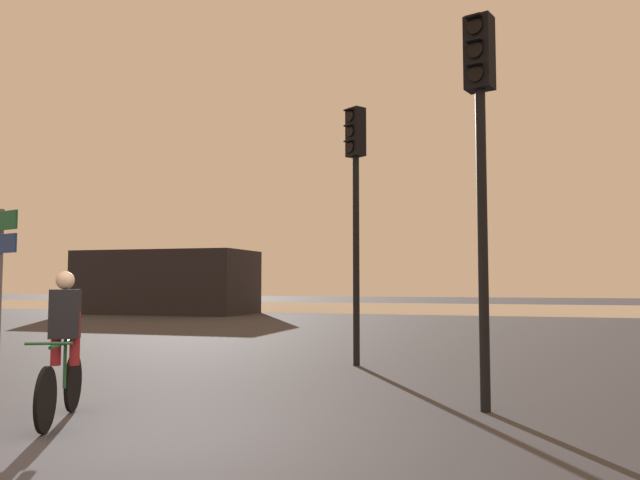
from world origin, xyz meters
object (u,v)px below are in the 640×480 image
object	(u,v)px
distant_building	(167,282)
cyclist	(63,344)
traffic_light_near_right	(481,135)
traffic_light_center	(356,186)

from	to	relation	value
distant_building	cyclist	bearing A→B (deg)	-62.22
traffic_light_near_right	cyclist	distance (m)	5.34
distant_building	traffic_light_center	size ratio (longest dim) A/B	1.76
traffic_light_center	cyclist	distance (m)	6.14
traffic_light_center	traffic_light_near_right	distance (m)	4.19
traffic_light_center	cyclist	xyz separation A→B (m)	(-2.06, -5.25, -2.44)
traffic_light_near_right	distant_building	bearing A→B (deg)	-32.20
distant_building	traffic_light_near_right	bearing A→B (deg)	-51.22
cyclist	traffic_light_near_right	bearing A→B (deg)	177.83
traffic_light_near_right	cyclist	xyz separation A→B (m)	(-4.41, -1.77, -2.43)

